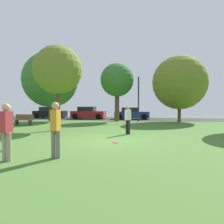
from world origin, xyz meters
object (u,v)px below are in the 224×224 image
Objects in this scene: parked_car_red at (88,113)px; person_catcher at (8,125)px; oak_tree_center at (50,80)px; oak_tree_right at (58,70)px; person_bystander at (56,127)px; parked_car_blue at (132,114)px; maple_tree_near at (180,82)px; oak_tree_left at (117,80)px; parked_car_black at (50,113)px; person_walking at (6,129)px; person_thrower at (128,118)px; park_bench at (24,120)px; frisbee_disc at (115,142)px; street_lamp_post at (138,99)px.

person_catcher is at bearing -83.77° from parked_car_red.
oak_tree_right is at bearing -61.41° from oak_tree_center.
person_bystander reaches higher than person_catcher.
oak_tree_right is at bearing -108.86° from parked_car_blue.
oak_tree_center reaches higher than maple_tree_near.
oak_tree_left is 10.70m from parked_car_black.
maple_tree_near is 16.30m from parked_car_black.
person_walking is 0.43× the size of parked_car_black.
person_bystander is (6.85, -14.26, -3.23)m from oak_tree_center.
person_thrower is 9.88m from park_bench.
oak_tree_left is at bearing 12.65° from oak_tree_center.
person_walking is at bearing -127.12° from frisbee_disc.
oak_tree_left reaches higher than person_catcher.
oak_tree_left is 3.42× the size of person_walking.
maple_tree_near reaches higher than person_catcher.
oak_tree_center is (-12.86, -1.75, 0.32)m from maple_tree_near.
parked_car_black is at bearing 156.83° from oak_tree_left.
parked_car_blue is at bearing 32.09° from oak_tree_center.
oak_tree_left is 1.49× the size of parked_car_blue.
person_thrower is 0.97× the size of person_catcher.
oak_tree_right is 8.43m from person_bystander.
oak_tree_center is at bearing -172.26° from maple_tree_near.
maple_tree_near is at bearing 7.74° from oak_tree_center.
parked_car_blue is (-4.97, 3.20, -3.28)m from maple_tree_near.
street_lamp_post is at bearing 59.00° from oak_tree_right.
person_catcher is at bearing -71.09° from oak_tree_center.
person_bystander is (3.04, -7.27, -3.01)m from oak_tree_right.
oak_tree_left is 22.16× the size of frisbee_disc.
parked_car_blue is (-0.43, 16.13, 0.62)m from frisbee_disc.
oak_tree_left is 16.07m from person_bystander.
park_bench is at bearing -76.74° from parked_car_black.
parked_car_black is (-9.28, 3.97, -3.56)m from oak_tree_left.
maple_tree_near is 4.13× the size of park_bench.
person_thrower is 14.38m from parked_car_red.
parked_car_blue is (5.28, 0.15, -0.04)m from parked_car_red.
oak_tree_center is 14.57m from frisbee_disc.
person_walking is (5.54, -14.85, -3.26)m from oak_tree_center.
maple_tree_near is 1.63× the size of parked_car_red.
oak_tree_right is 7.35m from frisbee_disc.
person_walking reaches higher than parked_car_red.
oak_tree_right reaches higher than person_catcher.
street_lamp_post is at bearing 8.60° from oak_tree_center.
parked_car_black is (-15.53, 3.71, -3.26)m from maple_tree_near.
oak_tree_right is 13.06m from parked_car_blue.
parked_car_red is (-4.00, 3.32, -3.54)m from oak_tree_left.
street_lamp_post is (11.49, -4.12, 1.59)m from parked_car_black.
oak_tree_right is 20.93× the size of frisbee_disc.
person_walking is 4.70m from frisbee_disc.
maple_tree_near reaches higher than oak_tree_left.
person_thrower is at bearing -43.80° from oak_tree_center.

